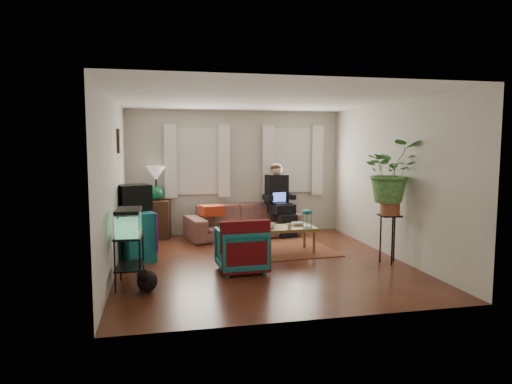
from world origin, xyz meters
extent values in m
cube|color=#4F2B14|center=(0.00, 0.00, 0.00)|extent=(4.50, 5.00, 0.01)
cube|color=white|center=(0.00, 0.00, 2.60)|extent=(4.50, 5.00, 0.01)
cube|color=silver|center=(0.00, 2.50, 1.30)|extent=(4.50, 0.01, 2.60)
cube|color=silver|center=(0.00, -2.50, 1.30)|extent=(4.50, 0.01, 2.60)
cube|color=silver|center=(-2.25, 0.00, 1.30)|extent=(0.01, 5.00, 2.60)
cube|color=silver|center=(2.25, 0.00, 1.30)|extent=(0.01, 5.00, 2.60)
cube|color=white|center=(-0.80, 2.48, 1.55)|extent=(1.08, 0.04, 1.38)
cube|color=white|center=(1.25, 2.48, 1.55)|extent=(1.08, 0.04, 1.38)
cube|color=white|center=(-0.80, 2.40, 1.55)|extent=(1.36, 0.06, 1.50)
cube|color=white|center=(1.25, 2.40, 1.55)|extent=(1.36, 0.06, 1.50)
cube|color=#3D2616|center=(-2.21, 0.85, 1.95)|extent=(0.04, 0.32, 0.40)
cube|color=brown|center=(0.42, 0.77, 0.01)|extent=(2.10, 1.73, 0.01)
imported|color=brown|center=(0.07, 2.05, 0.45)|extent=(2.41, 1.33, 0.89)
cube|color=#3A1E15|center=(-1.65, 2.36, 0.38)|extent=(0.60, 0.60, 0.77)
cube|color=#11576A|center=(-1.99, 0.69, 0.40)|extent=(0.70, 0.98, 0.80)
cube|color=black|center=(-2.00, 0.78, 1.01)|extent=(0.60, 0.57, 0.43)
cube|color=black|center=(-2.00, -0.85, 0.35)|extent=(0.37, 0.64, 0.69)
cube|color=#7FD899|center=(-2.00, -0.85, 0.88)|extent=(0.34, 0.58, 0.37)
ellipsoid|color=black|center=(-1.77, -1.15, 0.17)|extent=(0.36, 0.46, 0.34)
imported|color=navy|center=(-0.41, -0.44, 0.36)|extent=(0.74, 0.69, 0.72)
cube|color=#9E0A0A|center=(-0.39, -0.71, 0.51)|extent=(0.73, 0.21, 0.59)
cube|color=brown|center=(0.52, 0.54, 0.23)|extent=(1.14, 0.66, 0.46)
imported|color=white|center=(0.27, 0.43, 0.51)|extent=(0.13, 0.13, 0.10)
imported|color=beige|center=(0.58, 0.36, 0.51)|extent=(0.11, 0.11, 0.09)
imported|color=white|center=(0.82, 0.66, 0.49)|extent=(0.23, 0.23, 0.05)
cylinder|color=#B21414|center=(0.21, 0.68, 0.48)|extent=(0.36, 0.36, 0.04)
cube|color=black|center=(1.98, -0.49, 0.39)|extent=(0.36, 0.36, 0.78)
imported|color=#599947|center=(1.98, -0.49, 1.32)|extent=(0.97, 0.86, 0.99)
camera|label=1|loc=(-1.60, -7.04, 1.90)|focal=32.00mm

